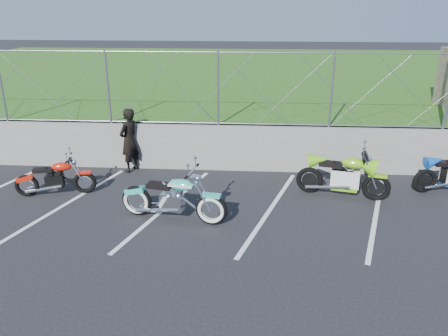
# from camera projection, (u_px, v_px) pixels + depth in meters

# --- Properties ---
(ground) EXTENTS (90.00, 90.00, 0.00)m
(ground) POSITION_uv_depth(u_px,v_px,m) (158.00, 227.00, 9.28)
(ground) COLOR black
(ground) RESTS_ON ground
(retaining_wall) EXTENTS (30.00, 0.22, 1.30)m
(retaining_wall) POSITION_uv_depth(u_px,v_px,m) (183.00, 147.00, 12.30)
(retaining_wall) COLOR slate
(retaining_wall) RESTS_ON ground
(grass_field) EXTENTS (30.00, 20.00, 1.30)m
(grass_field) POSITION_uv_depth(u_px,v_px,m) (215.00, 83.00, 21.61)
(grass_field) COLOR #244E14
(grass_field) RESTS_ON ground
(chain_link_fence) EXTENTS (28.00, 0.03, 2.00)m
(chain_link_fence) POSITION_uv_depth(u_px,v_px,m) (181.00, 88.00, 11.71)
(chain_link_fence) COLOR gray
(chain_link_fence) RESTS_ON retaining_wall
(parking_lines) EXTENTS (18.29, 4.31, 0.01)m
(parking_lines) POSITION_uv_depth(u_px,v_px,m) (218.00, 208.00, 10.13)
(parking_lines) COLOR silver
(parking_lines) RESTS_ON ground
(cruiser_turquoise) EXTENTS (2.41, 0.76, 1.21)m
(cruiser_turquoise) POSITION_uv_depth(u_px,v_px,m) (174.00, 200.00, 9.42)
(cruiser_turquoise) COLOR black
(cruiser_turquoise) RESTS_ON ground
(naked_orange) EXTENTS (1.92, 0.66, 0.97)m
(naked_orange) POSITION_uv_depth(u_px,v_px,m) (57.00, 179.00, 10.68)
(naked_orange) COLOR black
(naked_orange) RESTS_ON ground
(sportbike_green) EXTENTS (2.21, 0.81, 1.16)m
(sportbike_green) POSITION_uv_depth(u_px,v_px,m) (344.00, 177.00, 10.55)
(sportbike_green) COLOR black
(sportbike_green) RESTS_ON ground
(person_standing) EXTENTS (0.66, 0.77, 1.79)m
(person_standing) POSITION_uv_depth(u_px,v_px,m) (129.00, 140.00, 12.03)
(person_standing) COLOR black
(person_standing) RESTS_ON ground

